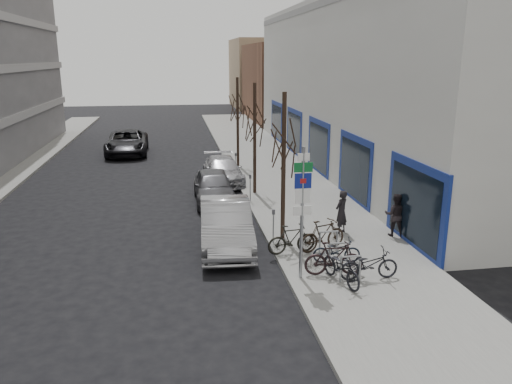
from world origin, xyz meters
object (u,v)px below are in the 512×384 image
object	(u,v)px
highway_sign_pole	(302,205)
parked_car_back	(223,170)
parked_car_mid	(214,186)
meter_back	(236,162)
parked_car_front	(226,225)
tree_mid	(255,113)
meter_mid	(250,185)
pedestrian_far	(395,215)
bike_rack	(339,252)
bike_mid_inner	(292,239)
lane_car	(127,142)
bike_mid_curb	(337,249)
tree_near	(284,132)
bike_near_left	(342,265)
bike_near_right	(334,258)
tree_far	(237,101)
bike_far_inner	(323,235)
bike_far_curb	(369,262)
pedestrian_near	(341,212)
meter_front	(273,223)

from	to	relation	value
highway_sign_pole	parked_car_back	world-z (taller)	highway_sign_pole
parked_car_mid	meter_back	bearing A→B (deg)	71.18
parked_car_front	tree_mid	bearing A→B (deg)	75.38
meter_mid	pedestrian_far	bearing A→B (deg)	-49.54
bike_rack	bike_mid_inner	xyz separation A→B (m)	(-1.22, 1.34, 0.02)
bike_rack	parked_car_front	distance (m)	4.30
lane_car	bike_mid_curb	bearing A→B (deg)	-69.42
tree_near	meter_mid	xyz separation A→B (m)	(-0.45, 5.00, -3.19)
meter_mid	bike_mid_curb	world-z (taller)	meter_mid
meter_back	parked_car_front	distance (m)	10.82
bike_near_left	bike_near_right	bearing A→B (deg)	80.35
tree_far	bike_far_inner	world-z (taller)	tree_far
tree_far	bike_far_curb	distance (m)	17.37
parked_car_front	parked_car_back	distance (m)	9.65
tree_near	bike_mid_inner	size ratio (longest dim) A/B	3.18
parked_car_mid	bike_rack	bearing A→B (deg)	-68.98
parked_car_front	pedestrian_near	size ratio (longest dim) A/B	3.04
tree_near	pedestrian_far	xyz separation A→B (m)	(4.20, -0.45, -3.13)
bike_near_left	bike_mid_curb	size ratio (longest dim) A/B	1.20
bike_mid_inner	meter_front	bearing A→B (deg)	14.30
parked_car_mid	meter_front	bearing A→B (deg)	-75.08
parked_car_back	meter_front	bearing A→B (deg)	-87.12
tree_near	bike_far_curb	distance (m)	5.51
tree_far	meter_mid	distance (m)	8.62
bike_mid_inner	bike_far_curb	distance (m)	3.00
parked_car_front	parked_car_mid	world-z (taller)	parked_car_front
meter_front	parked_car_back	xyz separation A→B (m)	(-0.83, 9.92, -0.23)
meter_front	bike_mid_inner	bearing A→B (deg)	-67.92
bike_near_right	bike_far_curb	size ratio (longest dim) A/B	1.00
tree_mid	lane_car	size ratio (longest dim) A/B	0.91
tree_far	pedestrian_near	world-z (taller)	tree_far
pedestrian_far	tree_near	bearing A→B (deg)	18.80
bike_near_right	pedestrian_near	bearing A→B (deg)	-15.21
meter_front	meter_back	bearing A→B (deg)	90.00
bike_rack	parked_car_front	xyz separation A→B (m)	(-3.33, 2.71, 0.18)
meter_back	bike_far_inner	distance (m)	12.04
highway_sign_pole	bike_near_right	size ratio (longest dim) A/B	2.30
tree_mid	meter_front	xyz separation A→B (m)	(-0.45, -7.00, -3.19)
bike_near_left	tree_near	bearing A→B (deg)	87.09
bike_rack	tree_far	bearing A→B (deg)	94.32
highway_sign_pole	lane_car	world-z (taller)	highway_sign_pole
bike_rack	lane_car	bearing A→B (deg)	111.08
tree_far	bike_far_curb	bearing A→B (deg)	-83.93
tree_far	bike_near_left	bearing A→B (deg)	-86.97
pedestrian_far	parked_car_mid	bearing A→B (deg)	-19.28
parked_car_back	meter_mid	bearing A→B (deg)	-81.24
meter_back	pedestrian_far	world-z (taller)	pedestrian_far
highway_sign_pole	parked_car_front	world-z (taller)	highway_sign_pole
meter_back	parked_car_mid	distance (m)	5.10
meter_mid	bike_far_inner	distance (m)	6.63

